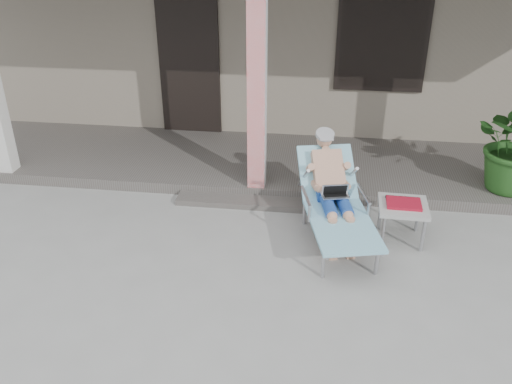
# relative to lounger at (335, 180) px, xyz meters

# --- Properties ---
(ground) EXTENTS (60.00, 60.00, 0.00)m
(ground) POSITION_rel_lounger_xyz_m (-0.99, -1.29, -0.70)
(ground) COLOR #9E9E99
(ground) RESTS_ON ground
(house) EXTENTS (10.40, 5.40, 3.30)m
(house) POSITION_rel_lounger_xyz_m (-0.99, 5.20, 0.96)
(house) COLOR gray
(house) RESTS_ON ground
(porch_deck) EXTENTS (10.00, 2.00, 0.15)m
(porch_deck) POSITION_rel_lounger_xyz_m (-0.99, 1.71, -0.63)
(porch_deck) COLOR #605B56
(porch_deck) RESTS_ON ground
(porch_step) EXTENTS (2.00, 0.30, 0.07)m
(porch_step) POSITION_rel_lounger_xyz_m (-0.99, 0.56, -0.66)
(porch_step) COLOR #605B56
(porch_step) RESTS_ON ground
(lounger) EXTENTS (1.03, 1.82, 1.14)m
(lounger) POSITION_rel_lounger_xyz_m (0.00, 0.00, 0.00)
(lounger) COLOR #B7B7BC
(lounger) RESTS_ON ground
(side_table) EXTENTS (0.56, 0.56, 0.49)m
(side_table) POSITION_rel_lounger_xyz_m (0.78, -0.03, -0.29)
(side_table) COLOR #AEAFAA
(side_table) RESTS_ON ground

